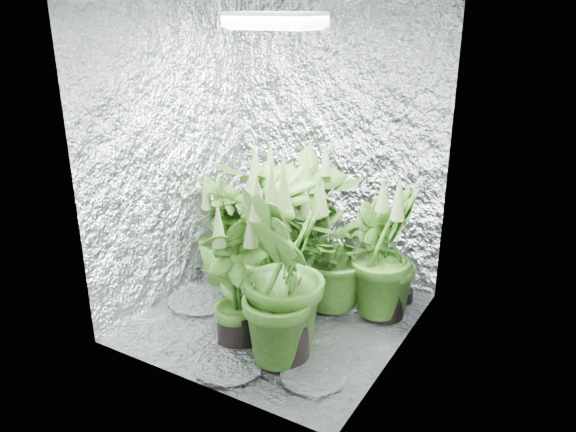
% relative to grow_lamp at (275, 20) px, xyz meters
% --- Properties ---
extents(ground, '(1.60, 1.60, 0.00)m').
position_rel_grow_lamp_xyz_m(ground, '(0.00, 0.00, -1.83)').
color(ground, silver).
rests_on(ground, ground).
extents(walls, '(1.62, 1.62, 2.00)m').
position_rel_grow_lamp_xyz_m(walls, '(0.00, 0.00, -0.83)').
color(walls, silver).
rests_on(walls, ground).
extents(grow_lamp, '(0.50, 0.30, 0.22)m').
position_rel_grow_lamp_xyz_m(grow_lamp, '(0.00, 0.00, 0.00)').
color(grow_lamp, gray).
rests_on(grow_lamp, ceiling).
extents(plant_a, '(1.01, 1.01, 1.01)m').
position_rel_grow_lamp_xyz_m(plant_a, '(-0.39, 0.39, -1.35)').
color(plant_a, black).
rests_on(plant_a, ground).
extents(plant_b, '(0.72, 0.72, 1.08)m').
position_rel_grow_lamp_xyz_m(plant_b, '(0.00, 0.39, -1.32)').
color(plant_b, black).
rests_on(plant_b, ground).
extents(plant_c, '(0.56, 0.56, 0.96)m').
position_rel_grow_lamp_xyz_m(plant_c, '(0.57, 0.38, -1.40)').
color(plant_c, black).
rests_on(plant_c, ground).
extents(plant_d, '(0.57, 0.57, 0.84)m').
position_rel_grow_lamp_xyz_m(plant_d, '(-0.55, 0.21, -1.44)').
color(plant_d, black).
rests_on(plant_d, ground).
extents(plant_e, '(0.80, 0.80, 0.89)m').
position_rel_grow_lamp_xyz_m(plant_e, '(0.21, 0.28, -1.41)').
color(plant_e, black).
rests_on(plant_e, ground).
extents(plant_f, '(0.60, 0.60, 0.90)m').
position_rel_grow_lamp_xyz_m(plant_f, '(-0.04, -0.38, -1.42)').
color(plant_f, black).
rests_on(plant_f, ground).
extents(plant_g, '(0.78, 0.78, 1.13)m').
position_rel_grow_lamp_xyz_m(plant_g, '(0.28, -0.39, -1.30)').
color(plant_g, black).
rests_on(plant_g, ground).
extents(plant_h, '(0.59, 0.59, 1.05)m').
position_rel_grow_lamp_xyz_m(plant_h, '(-0.05, 0.04, -1.35)').
color(plant_h, black).
rests_on(plant_h, ground).
extents(circulation_fan, '(0.16, 0.32, 0.36)m').
position_rel_grow_lamp_xyz_m(circulation_fan, '(0.60, 0.62, -1.67)').
color(circulation_fan, black).
rests_on(circulation_fan, ground).
extents(plant_label, '(0.05, 0.03, 0.07)m').
position_rel_grow_lamp_xyz_m(plant_label, '(0.34, -0.42, -1.53)').
color(plant_label, white).
rests_on(plant_label, plant_g).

